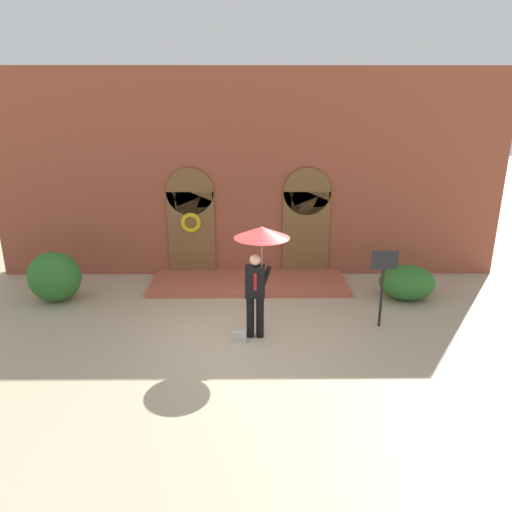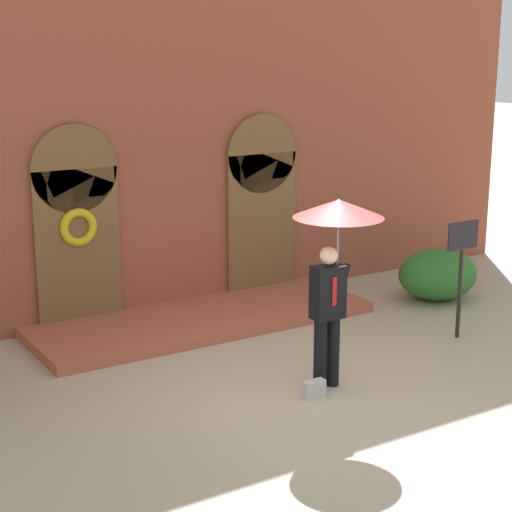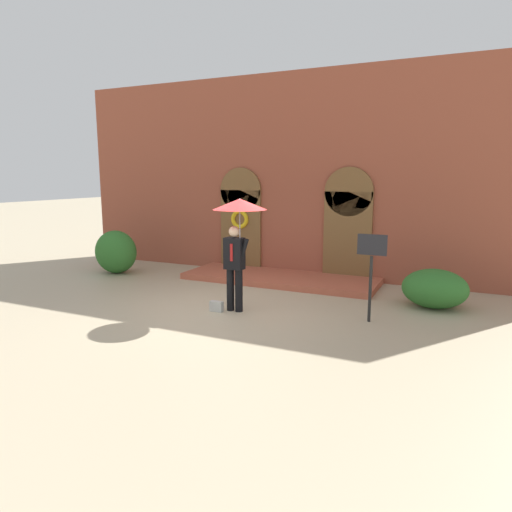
% 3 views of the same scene
% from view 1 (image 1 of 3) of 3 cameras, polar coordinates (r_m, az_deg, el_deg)
% --- Properties ---
extents(ground_plane, '(80.00, 80.00, 0.00)m').
position_cam_1_polar(ground_plane, '(9.57, -1.06, -10.34)').
color(ground_plane, tan).
extents(building_facade, '(14.00, 2.30, 5.60)m').
position_cam_1_polar(building_facade, '(12.74, -0.94, 9.47)').
color(building_facade, brown).
rests_on(building_facade, ground).
extents(person_with_umbrella, '(1.10, 1.10, 2.36)m').
position_cam_1_polar(person_with_umbrella, '(8.95, 0.52, 0.89)').
color(person_with_umbrella, black).
rests_on(person_with_umbrella, ground).
extents(handbag, '(0.28, 0.12, 0.22)m').
position_cam_1_polar(handbag, '(9.45, -2.11, -10.00)').
color(handbag, '#B7B7B2').
rests_on(handbag, ground).
extents(sign_post, '(0.56, 0.06, 1.72)m').
position_cam_1_polar(sign_post, '(10.02, 15.62, -2.44)').
color(sign_post, black).
rests_on(sign_post, ground).
extents(shrub_left, '(1.27, 1.03, 1.25)m').
position_cam_1_polar(shrub_left, '(12.20, -23.89, -2.41)').
color(shrub_left, '#2D6B28').
rests_on(shrub_left, ground).
extents(shrub_right, '(1.38, 1.18, 0.84)m').
position_cam_1_polar(shrub_right, '(11.99, 18.34, -3.14)').
color(shrub_right, '#2D6B28').
rests_on(shrub_right, ground).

